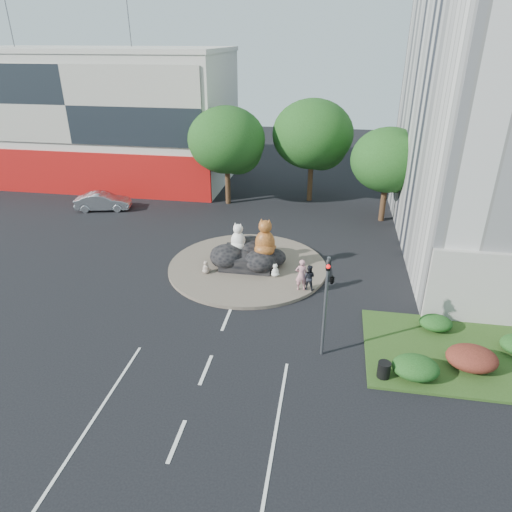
{
  "coord_description": "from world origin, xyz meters",
  "views": [
    {
      "loc": [
        4.88,
        -15.36,
        13.32
      ],
      "look_at": [
        0.93,
        7.72,
        2.0
      ],
      "focal_mm": 32.0,
      "sensor_mm": 36.0,
      "label": 1
    }
  ],
  "objects_px": {
    "cat_white": "(238,236)",
    "parked_car": "(103,201)",
    "cat_tabby": "(265,237)",
    "kitten_white": "(275,270)",
    "litter_bin": "(384,370)",
    "kitten_calico": "(206,267)",
    "pedestrian_pink": "(301,275)",
    "pedestrian_dark": "(309,277)"
  },
  "relations": [
    {
      "from": "kitten_white",
      "to": "pedestrian_dark",
      "type": "distance_m",
      "value": 2.47
    },
    {
      "from": "cat_white",
      "to": "parked_car",
      "type": "relative_size",
      "value": 0.4
    },
    {
      "from": "pedestrian_dark",
      "to": "kitten_calico",
      "type": "bearing_deg",
      "value": 1.05
    },
    {
      "from": "kitten_white",
      "to": "litter_bin",
      "type": "bearing_deg",
      "value": -78.42
    },
    {
      "from": "cat_tabby",
      "to": "pedestrian_pink",
      "type": "xyz_separation_m",
      "value": [
        2.46,
        -2.41,
        -1.13
      ]
    },
    {
      "from": "cat_white",
      "to": "litter_bin",
      "type": "relative_size",
      "value": 2.49
    },
    {
      "from": "kitten_white",
      "to": "litter_bin",
      "type": "relative_size",
      "value": 1.16
    },
    {
      "from": "pedestrian_dark",
      "to": "litter_bin",
      "type": "relative_size",
      "value": 2.11
    },
    {
      "from": "cat_white",
      "to": "pedestrian_pink",
      "type": "relative_size",
      "value": 0.95
    },
    {
      "from": "kitten_calico",
      "to": "litter_bin",
      "type": "height_order",
      "value": "kitten_calico"
    },
    {
      "from": "cat_white",
      "to": "kitten_calico",
      "type": "distance_m",
      "value": 2.79
    },
    {
      "from": "cat_tabby",
      "to": "kitten_white",
      "type": "distance_m",
      "value": 2.11
    },
    {
      "from": "cat_white",
      "to": "kitten_calico",
      "type": "height_order",
      "value": "cat_white"
    },
    {
      "from": "cat_white",
      "to": "kitten_calico",
      "type": "xyz_separation_m",
      "value": [
        -1.68,
        -1.73,
        -1.4
      ]
    },
    {
      "from": "cat_tabby",
      "to": "kitten_calico",
      "type": "xyz_separation_m",
      "value": [
        -3.45,
        -1.33,
        -1.67
      ]
    },
    {
      "from": "kitten_calico",
      "to": "litter_bin",
      "type": "relative_size",
      "value": 1.13
    },
    {
      "from": "kitten_calico",
      "to": "pedestrian_dark",
      "type": "xyz_separation_m",
      "value": [
        6.32,
        -0.98,
        0.36
      ]
    },
    {
      "from": "kitten_calico",
      "to": "kitten_white",
      "type": "height_order",
      "value": "kitten_white"
    },
    {
      "from": "pedestrian_pink",
      "to": "cat_tabby",
      "type": "bearing_deg",
      "value": -56.84
    },
    {
      "from": "cat_tabby",
      "to": "litter_bin",
      "type": "xyz_separation_m",
      "value": [
        6.55,
        -9.16,
        -1.8
      ]
    },
    {
      "from": "kitten_white",
      "to": "litter_bin",
      "type": "xyz_separation_m",
      "value": [
        5.76,
        -8.11,
        -0.14
      ]
    },
    {
      "from": "parked_car",
      "to": "litter_bin",
      "type": "height_order",
      "value": "parked_car"
    },
    {
      "from": "cat_white",
      "to": "litter_bin",
      "type": "bearing_deg",
      "value": -37.26
    },
    {
      "from": "litter_bin",
      "to": "kitten_calico",
      "type": "bearing_deg",
      "value": 141.91
    },
    {
      "from": "kitten_white",
      "to": "pedestrian_pink",
      "type": "relative_size",
      "value": 0.44
    },
    {
      "from": "cat_tabby",
      "to": "kitten_white",
      "type": "bearing_deg",
      "value": -49.49
    },
    {
      "from": "parked_car",
      "to": "cat_white",
      "type": "bearing_deg",
      "value": -134.66
    },
    {
      "from": "pedestrian_pink",
      "to": "parked_car",
      "type": "distance_m",
      "value": 20.79
    },
    {
      "from": "litter_bin",
      "to": "pedestrian_dark",
      "type": "bearing_deg",
      "value": 118.18
    },
    {
      "from": "cat_white",
      "to": "parked_car",
      "type": "xyz_separation_m",
      "value": [
        -13.38,
        8.23,
        -1.26
      ]
    },
    {
      "from": "cat_white",
      "to": "kitten_white",
      "type": "xyz_separation_m",
      "value": [
        2.55,
        -1.45,
        -1.38
      ]
    },
    {
      "from": "cat_tabby",
      "to": "pedestrian_pink",
      "type": "bearing_deg",
      "value": -40.94
    },
    {
      "from": "kitten_calico",
      "to": "cat_tabby",
      "type": "bearing_deg",
      "value": 31.87
    },
    {
      "from": "kitten_calico",
      "to": "pedestrian_pink",
      "type": "distance_m",
      "value": 6.03
    },
    {
      "from": "cat_tabby",
      "to": "parked_car",
      "type": "height_order",
      "value": "cat_tabby"
    },
    {
      "from": "cat_tabby",
      "to": "parked_car",
      "type": "relative_size",
      "value": 0.53
    },
    {
      "from": "pedestrian_pink",
      "to": "kitten_white",
      "type": "bearing_deg",
      "value": -51.68
    },
    {
      "from": "pedestrian_dark",
      "to": "parked_car",
      "type": "relative_size",
      "value": 0.34
    },
    {
      "from": "cat_white",
      "to": "kitten_white",
      "type": "distance_m",
      "value": 3.25
    },
    {
      "from": "pedestrian_dark",
      "to": "parked_car",
      "type": "bearing_deg",
      "value": -21.36
    },
    {
      "from": "parked_car",
      "to": "litter_bin",
      "type": "xyz_separation_m",
      "value": [
        21.7,
        -17.79,
        -0.26
      ]
    },
    {
      "from": "parked_car",
      "to": "litter_bin",
      "type": "distance_m",
      "value": 28.06
    }
  ]
}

